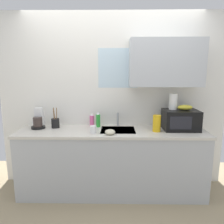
% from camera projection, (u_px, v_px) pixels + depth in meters
% --- Properties ---
extents(kitchen_wall_assembly, '(3.30, 0.42, 2.50)m').
position_uv_depth(kitchen_wall_assembly, '(122.00, 94.00, 3.06)').
color(kitchen_wall_assembly, white).
rests_on(kitchen_wall_assembly, ground).
extents(counter_unit, '(2.53, 0.63, 0.90)m').
position_uv_depth(counter_unit, '(112.00, 161.00, 2.92)').
color(counter_unit, '#B2B7BC').
rests_on(counter_unit, ground).
extents(sink_faucet, '(0.03, 0.03, 0.19)m').
position_uv_depth(sink_faucet, '(118.00, 119.00, 3.06)').
color(sink_faucet, '#B2B5BA').
rests_on(sink_faucet, counter_unit).
extents(microwave, '(0.46, 0.35, 0.27)m').
position_uv_depth(microwave, '(181.00, 120.00, 2.85)').
color(microwave, black).
rests_on(microwave, counter_unit).
extents(banana_bunch, '(0.20, 0.11, 0.07)m').
position_uv_depth(banana_bunch, '(185.00, 107.00, 2.82)').
color(banana_bunch, gold).
rests_on(banana_bunch, microwave).
extents(paper_towel_roll, '(0.11, 0.11, 0.22)m').
position_uv_depth(paper_towel_roll, '(173.00, 101.00, 2.85)').
color(paper_towel_roll, white).
rests_on(paper_towel_roll, microwave).
extents(coffee_maker, '(0.19, 0.21, 0.28)m').
position_uv_depth(coffee_maker, '(39.00, 121.00, 2.94)').
color(coffee_maker, black).
rests_on(coffee_maker, counter_unit).
extents(dish_soap_bottle_green, '(0.06, 0.06, 0.22)m').
position_uv_depth(dish_soap_bottle_green, '(98.00, 120.00, 2.99)').
color(dish_soap_bottle_green, green).
rests_on(dish_soap_bottle_green, counter_unit).
extents(dish_soap_bottle_pink, '(0.06, 0.06, 0.20)m').
position_uv_depth(dish_soap_bottle_pink, '(92.00, 120.00, 3.01)').
color(dish_soap_bottle_pink, '#E55999').
rests_on(dish_soap_bottle_pink, counter_unit).
extents(cereal_canister, '(0.10, 0.10, 0.22)m').
position_uv_depth(cereal_canister, '(157.00, 123.00, 2.76)').
color(cereal_canister, gold).
rests_on(cereal_canister, counter_unit).
extents(mug_white, '(0.08, 0.08, 0.09)m').
position_uv_depth(mug_white, '(93.00, 129.00, 2.70)').
color(mug_white, white).
rests_on(mug_white, counter_unit).
extents(utensil_crock, '(0.11, 0.11, 0.29)m').
position_uv_depth(utensil_crock, '(55.00, 123.00, 2.96)').
color(utensil_crock, black).
rests_on(utensil_crock, counter_unit).
extents(small_bowl, '(0.13, 0.13, 0.06)m').
position_uv_depth(small_bowl, '(110.00, 132.00, 2.64)').
color(small_bowl, beige).
rests_on(small_bowl, counter_unit).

